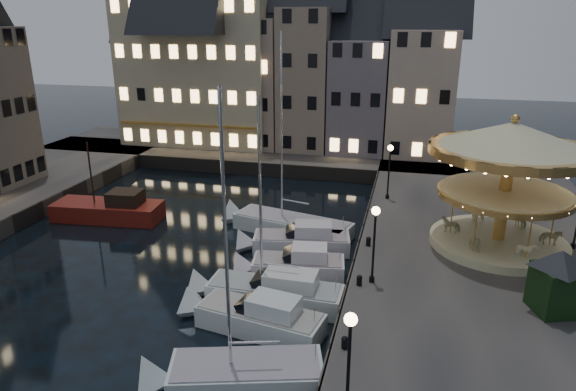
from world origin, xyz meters
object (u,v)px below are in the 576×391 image
(motorboat_a, at_px, (233,376))
(ticket_kiosk, at_px, (560,271))
(bollard_b, at_px, (359,280))
(bollard_c, at_px, (368,241))
(motorboat_e, at_px, (295,242))
(carousel, at_px, (509,162))
(streetlamp_b, at_px, (375,234))
(red_fishing_boat, at_px, (110,210))
(bollard_a, at_px, (345,342))
(motorboat_b, at_px, (252,317))
(motorboat_d, at_px, (291,266))
(streetlamp_a, at_px, (349,352))
(motorboat_f, at_px, (285,225))
(streetlamp_c, at_px, (389,164))
(bollard_d, at_px, (376,210))
(motorboat_c, at_px, (267,292))

(motorboat_a, xyz_separation_m, ticket_kiosk, (13.35, 7.06, 2.85))
(bollard_b, height_order, bollard_c, same)
(ticket_kiosk, bearing_deg, motorboat_e, 155.78)
(bollard_b, distance_m, carousel, 11.33)
(streetlamp_b, relative_size, red_fishing_boat, 0.51)
(bollard_a, distance_m, ticket_kiosk, 10.60)
(motorboat_b, relative_size, red_fishing_boat, 0.89)
(streetlamp_b, xyz_separation_m, motorboat_d, (-4.78, 1.97, -3.38))
(motorboat_d, bearing_deg, motorboat_b, -95.80)
(motorboat_b, xyz_separation_m, ticket_kiosk, (13.82, 2.88, 2.74))
(streetlamp_b, height_order, motorboat_b, streetlamp_b)
(streetlamp_a, bearing_deg, motorboat_f, 110.17)
(red_fishing_boat, bearing_deg, carousel, -2.59)
(bollard_a, bearing_deg, motorboat_b, 154.08)
(carousel, bearing_deg, streetlamp_c, 134.18)
(bollard_b, relative_size, motorboat_d, 0.09)
(streetlamp_c, relative_size, motorboat_b, 0.57)
(bollard_c, relative_size, bollard_d, 1.00)
(bollard_a, height_order, bollard_b, same)
(motorboat_c, distance_m, ticket_kiosk, 14.04)
(streetlamp_a, relative_size, motorboat_b, 0.57)
(bollard_b, relative_size, ticket_kiosk, 0.16)
(bollard_b, bearing_deg, motorboat_e, 128.77)
(bollard_b, relative_size, motorboat_e, 0.08)
(motorboat_f, bearing_deg, motorboat_d, -72.96)
(streetlamp_a, relative_size, carousel, 0.46)
(streetlamp_a, height_order, motorboat_e, streetlamp_a)
(streetlamp_a, bearing_deg, bollard_c, 92.37)
(motorboat_d, relative_size, red_fishing_boat, 0.78)
(motorboat_e, height_order, carousel, carousel)
(motorboat_b, height_order, motorboat_c, motorboat_c)
(bollard_a, relative_size, motorboat_f, 0.05)
(motorboat_a, xyz_separation_m, motorboat_d, (0.10, 9.84, 0.10))
(motorboat_b, bearing_deg, streetlamp_b, 34.54)
(bollard_a, relative_size, carousel, 0.06)
(motorboat_c, distance_m, motorboat_f, 9.66)
(motorboat_b, height_order, red_fishing_boat, red_fishing_boat)
(bollard_a, height_order, bollard_c, same)
(bollard_b, distance_m, motorboat_d, 4.95)
(motorboat_d, height_order, red_fishing_boat, red_fishing_boat)
(bollard_c, bearing_deg, ticket_kiosk, -30.37)
(streetlamp_c, bearing_deg, motorboat_c, -109.82)
(bollard_b, bearing_deg, motorboat_d, 149.46)
(motorboat_a, bearing_deg, ticket_kiosk, 27.86)
(bollard_a, height_order, ticket_kiosk, ticket_kiosk)
(streetlamp_b, distance_m, bollard_c, 5.14)
(streetlamp_c, bearing_deg, streetlamp_b, -90.00)
(ticket_kiosk, bearing_deg, motorboat_f, 148.95)
(motorboat_c, bearing_deg, bollard_b, 8.64)
(streetlamp_a, xyz_separation_m, bollard_a, (-0.60, 4.00, -2.41))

